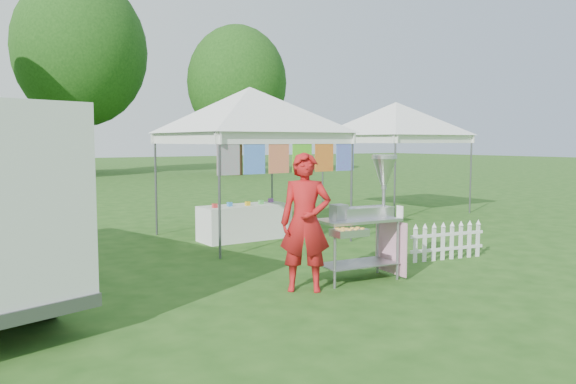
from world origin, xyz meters
TOP-DOWN VIEW (x-y plane):
  - ground at (0.00, 0.00)m, footprint 120.00×120.00m
  - canopy_main at (0.00, 3.49)m, footprint 4.24×4.24m
  - canopy_right at (5.50, 5.00)m, footprint 4.24×4.24m
  - tree_mid at (3.00, 28.00)m, footprint 7.60×7.60m
  - tree_right at (10.00, 22.00)m, footprint 5.60×5.60m
  - donut_cart at (-0.31, -0.32)m, footprint 1.34×0.83m
  - vendor at (-1.42, -0.32)m, footprint 0.78×0.74m
  - picket_fence at (1.63, -0.09)m, footprint 1.42×0.31m
  - display_table at (-0.16, 3.45)m, footprint 1.80×0.70m

SIDE VIEW (x-z plane):
  - ground at x=0.00m, z-range 0.00..0.00m
  - picket_fence at x=1.63m, z-range 0.01..0.57m
  - display_table at x=-0.16m, z-range 0.00..0.68m
  - vendor at x=-1.42m, z-range 0.00..1.80m
  - donut_cart at x=-0.31m, z-range 0.15..1.90m
  - canopy_main at x=0.00m, z-range 1.26..4.71m
  - canopy_right at x=5.50m, z-range 1.27..4.72m
  - tree_right at x=10.00m, z-range 0.97..9.39m
  - tree_mid at x=3.00m, z-range 1.38..12.90m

